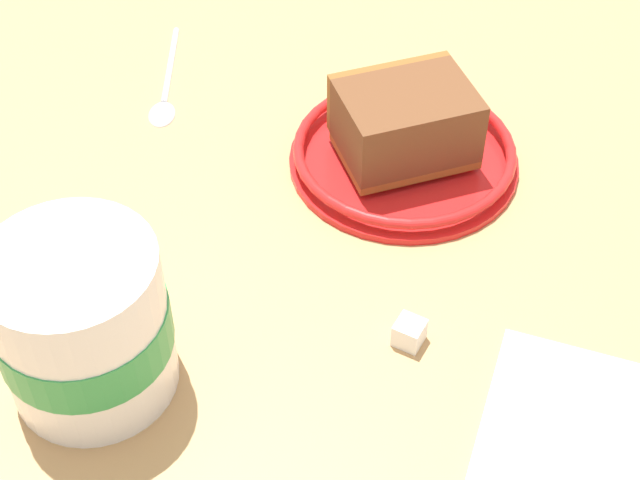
% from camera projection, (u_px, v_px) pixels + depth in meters
% --- Properties ---
extents(ground_plane, '(1.23, 1.23, 0.02)m').
position_uv_depth(ground_plane, '(265.00, 242.00, 0.63)').
color(ground_plane, tan).
extents(small_plate, '(0.16, 0.16, 0.02)m').
position_uv_depth(small_plate, '(404.00, 155.00, 0.67)').
color(small_plate, red).
rests_on(small_plate, ground_plane).
extents(cake_slice, '(0.11, 0.11, 0.05)m').
position_uv_depth(cake_slice, '(405.00, 122.00, 0.65)').
color(cake_slice, brown).
rests_on(cake_slice, small_plate).
extents(tea_mug, '(0.09, 0.12, 0.10)m').
position_uv_depth(tea_mug, '(81.00, 322.00, 0.51)').
color(tea_mug, white).
rests_on(tea_mug, ground_plane).
extents(teaspoon, '(0.11, 0.08, 0.01)m').
position_uv_depth(teaspoon, '(165.00, 94.00, 0.72)').
color(teaspoon, silver).
rests_on(teaspoon, ground_plane).
extents(folded_napkin, '(0.16, 0.13, 0.01)m').
position_uv_depth(folded_napkin, '(571.00, 449.00, 0.51)').
color(folded_napkin, white).
rests_on(folded_napkin, ground_plane).
extents(sugar_cube, '(0.02, 0.02, 0.02)m').
position_uv_depth(sugar_cube, '(409.00, 333.00, 0.56)').
color(sugar_cube, white).
rests_on(sugar_cube, ground_plane).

